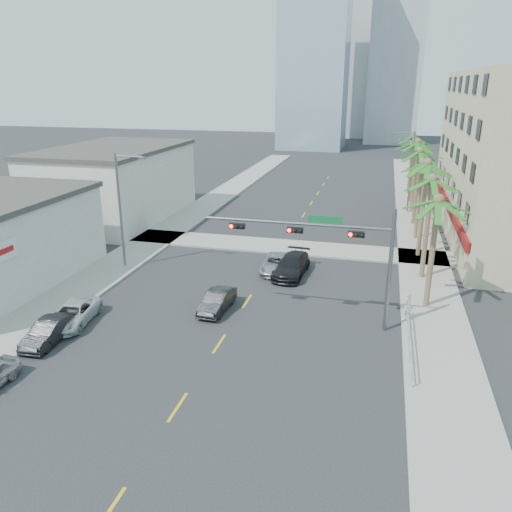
{
  "coord_description": "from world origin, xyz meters",
  "views": [
    {
      "loc": [
        8.15,
        -19.63,
        13.91
      ],
      "look_at": [
        0.77,
        9.38,
        3.5
      ],
      "focal_mm": 35.0,
      "sensor_mm": 36.0,
      "label": 1
    }
  ],
  "objects": [
    {
      "name": "sidewalk_cross",
      "position": [
        0.0,
        22.0,
        0.07
      ],
      "size": [
        80.0,
        4.0,
        0.15
      ],
      "primitive_type": "cube",
      "color": "gray",
      "rests_on": "ground"
    },
    {
      "name": "building_left_far",
      "position": [
        -19.5,
        28.0,
        3.6
      ],
      "size": [
        11.0,
        18.0,
        7.2
      ],
      "primitive_type": "cube",
      "color": "beige",
      "rests_on": "ground"
    },
    {
      "name": "palm_tree_2",
      "position": [
        11.6,
        22.4,
        7.78
      ],
      "size": [
        4.8,
        4.8,
        8.52
      ],
      "color": "brown",
      "rests_on": "ground"
    },
    {
      "name": "tower_far_left",
      "position": [
        -8.0,
        95.0,
        24.0
      ],
      "size": [
        14.0,
        14.0,
        48.0
      ],
      "primitive_type": "cube",
      "color": "#99B2C6",
      "rests_on": "ground"
    },
    {
      "name": "car_lane_right",
      "position": [
        2.0,
        15.54,
        0.76
      ],
      "size": [
        2.43,
        5.33,
        1.51
      ],
      "primitive_type": "imported",
      "rotation": [
        0.0,
        0.0,
        -0.06
      ],
      "color": "black",
      "rests_on": "ground"
    },
    {
      "name": "ground",
      "position": [
        0.0,
        0.0,
        0.0
      ],
      "size": [
        260.0,
        260.0,
        0.0
      ],
      "primitive_type": "plane",
      "color": "#262628",
      "rests_on": "ground"
    },
    {
      "name": "car_lane_left",
      "position": [
        -1.5,
        8.17,
        0.65
      ],
      "size": [
        1.58,
        3.99,
        1.29
      ],
      "primitive_type": "imported",
      "rotation": [
        0.0,
        0.0,
        -0.05
      ],
      "color": "black",
      "rests_on": "ground"
    },
    {
      "name": "car_parked_mid",
      "position": [
        -9.4,
        1.84,
        0.65
      ],
      "size": [
        1.59,
        4.01,
        1.3
      ],
      "primitive_type": "imported",
      "rotation": [
        0.0,
        0.0,
        0.06
      ],
      "color": "black",
      "rests_on": "ground"
    },
    {
      "name": "tower_far_right",
      "position": [
        9.0,
        110.0,
        30.0
      ],
      "size": [
        12.0,
        12.0,
        60.0
      ],
      "primitive_type": "cube",
      "color": "#ADADB2",
      "rests_on": "ground"
    },
    {
      "name": "palm_tree_3",
      "position": [
        11.6,
        27.6,
        7.08
      ],
      "size": [
        4.8,
        4.8,
        7.8
      ],
      "color": "brown",
      "rests_on": "ground"
    },
    {
      "name": "palm_tree_1",
      "position": [
        11.6,
        17.2,
        7.43
      ],
      "size": [
        4.8,
        4.8,
        8.16
      ],
      "color": "brown",
      "rests_on": "ground"
    },
    {
      "name": "car_parked_far",
      "position": [
        -9.4,
        4.23,
        0.63
      ],
      "size": [
        2.69,
        4.8,
        1.27
      ],
      "primitive_type": "imported",
      "rotation": [
        0.0,
        0.0,
        0.13
      ],
      "color": "silver",
      "rests_on": "ground"
    },
    {
      "name": "traffic_signal_mast",
      "position": [
        5.78,
        7.95,
        5.06
      ],
      "size": [
        11.12,
        0.54,
        7.2
      ],
      "color": "slate",
      "rests_on": "ground"
    },
    {
      "name": "palm_tree_5",
      "position": [
        11.6,
        38.0,
        7.78
      ],
      "size": [
        4.8,
        4.8,
        8.52
      ],
      "color": "brown",
      "rests_on": "ground"
    },
    {
      "name": "sidewalk_left",
      "position": [
        -12.0,
        20.0,
        0.07
      ],
      "size": [
        4.0,
        120.0,
        0.15
      ],
      "primitive_type": "cube",
      "color": "gray",
      "rests_on": "ground"
    },
    {
      "name": "car_lane_center",
      "position": [
        0.71,
        16.05,
        0.63
      ],
      "size": [
        2.25,
        4.58,
        1.25
      ],
      "primitive_type": "imported",
      "rotation": [
        0.0,
        0.0,
        0.04
      ],
      "color": "#B3B3B8",
      "rests_on": "ground"
    },
    {
      "name": "tower_far_center",
      "position": [
        -3.0,
        125.0,
        21.0
      ],
      "size": [
        16.0,
        16.0,
        42.0
      ],
      "primitive_type": "cube",
      "color": "#ADADB2",
      "rests_on": "ground"
    },
    {
      "name": "streetlight_right",
      "position": [
        11.0,
        38.0,
        5.06
      ],
      "size": [
        2.55,
        0.25,
        9.0
      ],
      "color": "slate",
      "rests_on": "ground"
    },
    {
      "name": "pedestrian",
      "position": [
        10.3,
        9.61,
        0.99
      ],
      "size": [
        0.72,
        0.71,
        1.67
      ],
      "primitive_type": "imported",
      "rotation": [
        0.0,
        0.0,
        3.89
      ],
      "color": "white",
      "rests_on": "sidewalk_right"
    },
    {
      "name": "sidewalk_right",
      "position": [
        12.0,
        20.0,
        0.07
      ],
      "size": [
        4.0,
        120.0,
        0.15
      ],
      "primitive_type": "cube",
      "color": "gray",
      "rests_on": "ground"
    },
    {
      "name": "guardrail",
      "position": [
        10.3,
        6.0,
        0.67
      ],
      "size": [
        0.08,
        8.08,
        1.0
      ],
      "color": "silver",
      "rests_on": "ground"
    },
    {
      "name": "palm_tree_6",
      "position": [
        11.6,
        43.2,
        7.08
      ],
      "size": [
        4.8,
        4.8,
        7.8
      ],
      "color": "brown",
      "rests_on": "ground"
    },
    {
      "name": "streetlight_left",
      "position": [
        -11.0,
        14.0,
        5.06
      ],
      "size": [
        2.55,
        0.25,
        9.0
      ],
      "color": "slate",
      "rests_on": "ground"
    },
    {
      "name": "palm_tree_4",
      "position": [
        11.6,
        32.8,
        7.43
      ],
      "size": [
        4.8,
        4.8,
        8.16
      ],
      "color": "brown",
      "rests_on": "ground"
    },
    {
      "name": "palm_tree_7",
      "position": [
        11.6,
        48.4,
        7.43
      ],
      "size": [
        4.8,
        4.8,
        8.16
      ],
      "color": "brown",
      "rests_on": "ground"
    },
    {
      "name": "palm_tree_0",
      "position": [
        11.6,
        12.0,
        7.08
      ],
      "size": [
        4.8,
        4.8,
        7.8
      ],
      "color": "brown",
      "rests_on": "ground"
    }
  ]
}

